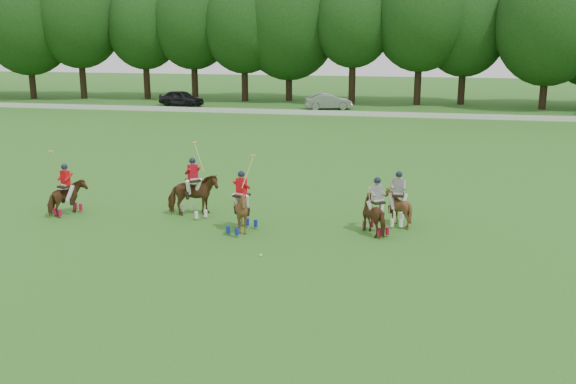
% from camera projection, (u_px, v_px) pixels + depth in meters
% --- Properties ---
extents(ground, '(180.00, 180.00, 0.00)m').
position_uv_depth(ground, '(203.00, 261.00, 21.08)').
color(ground, '#24651C').
rests_on(ground, ground).
extents(tree_line, '(117.98, 14.32, 14.75)m').
position_uv_depth(tree_line, '(356.00, 22.00, 64.70)').
color(tree_line, black).
rests_on(tree_line, ground).
extents(boundary_rail, '(120.00, 0.10, 0.44)m').
position_uv_depth(boundary_rail, '(340.00, 113.00, 57.15)').
color(boundary_rail, white).
rests_on(boundary_rail, ground).
extents(car_left, '(4.96, 2.95, 1.58)m').
position_uv_depth(car_left, '(181.00, 98.00, 64.47)').
color(car_left, black).
rests_on(car_left, ground).
extents(car_mid, '(4.76, 2.80, 1.48)m').
position_uv_depth(car_mid, '(328.00, 102.00, 61.63)').
color(car_mid, gray).
rests_on(car_mid, ground).
extents(polo_red_a, '(1.33, 1.80, 2.66)m').
position_uv_depth(polo_red_a, '(67.00, 197.00, 26.21)').
color(polo_red_a, '#4E2E15').
rests_on(polo_red_a, ground).
extents(polo_red_b, '(2.23, 2.23, 2.95)m').
position_uv_depth(polo_red_b, '(194.00, 195.00, 26.01)').
color(polo_red_b, '#4E2E15').
rests_on(polo_red_b, ground).
extents(polo_red_c, '(1.78, 1.88, 2.89)m').
position_uv_depth(polo_red_c, '(242.00, 210.00, 23.87)').
color(polo_red_c, '#4E2E15').
rests_on(polo_red_c, ground).
extents(polo_stripe_a, '(1.62, 1.80, 2.15)m').
position_uv_depth(polo_stripe_a, '(376.00, 214.00, 23.74)').
color(polo_stripe_a, '#4E2E15').
rests_on(polo_stripe_a, ground).
extents(polo_stripe_b, '(1.14, 1.27, 2.13)m').
position_uv_depth(polo_stripe_b, '(398.00, 206.00, 24.82)').
color(polo_stripe_b, '#4E2E15').
rests_on(polo_stripe_b, ground).
extents(polo_ball, '(0.09, 0.09, 0.09)m').
position_uv_depth(polo_ball, '(261.00, 255.00, 21.46)').
color(polo_ball, white).
rests_on(polo_ball, ground).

